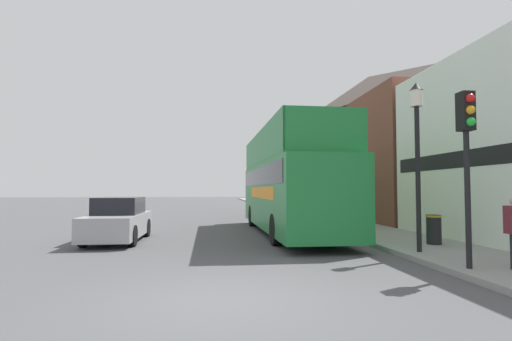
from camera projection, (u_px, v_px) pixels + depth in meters
The scene contains 10 objects.
ground_plane at pixel (214, 216), 27.38m from camera, with size 144.00×144.00×0.00m, color #4C4C4F.
sidewalk at pixel (316, 217), 25.09m from camera, with size 2.95×108.00×0.14m.
brick_terrace_rear at pixel (369, 146), 28.10m from camera, with size 6.00×20.13×9.84m.
tour_bus at pixel (288, 189), 16.63m from camera, with size 2.67×11.40×4.20m.
parked_car_ahead_of_bus at pixel (276, 208), 24.92m from camera, with size 1.85×4.57×1.41m.
parked_car_far_side at pixel (119, 221), 14.06m from camera, with size 1.73×4.44×1.54m.
traffic_signal at pixel (467, 138), 8.60m from camera, with size 0.28×0.42×3.80m.
lamp_post_nearest at pixel (417, 134), 10.90m from camera, with size 0.35×0.35×4.63m.
lamp_post_second at pixel (325, 161), 19.86m from camera, with size 0.35×0.35×4.47m.
litter_bin at pixel (434, 229), 12.27m from camera, with size 0.48×0.48×0.90m.
Camera 1 is at (-0.12, -6.65, 1.82)m, focal length 28.00 mm.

